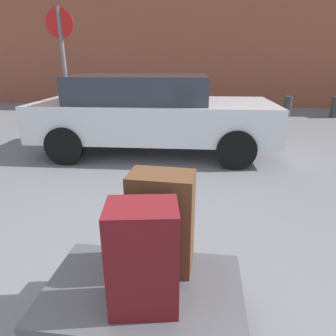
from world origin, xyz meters
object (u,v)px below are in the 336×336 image
(suitcase_maroon_rear_left, at_px, (143,258))
(bollard_kerb_near, at_px, (287,106))
(luggage_cart, at_px, (144,296))
(parked_car, at_px, (151,112))
(suitcase_brown_center, at_px, (162,222))
(no_parking_sign, at_px, (65,67))
(bollard_kerb_mid, at_px, (335,107))

(suitcase_maroon_rear_left, xyz_separation_m, bollard_kerb_near, (2.84, 8.44, -0.34))
(luggage_cart, bearing_deg, parked_car, 99.58)
(parked_car, bearing_deg, suitcase_brown_center, -78.63)
(luggage_cart, distance_m, suitcase_maroon_rear_left, 0.41)
(no_parking_sign, bearing_deg, suitcase_maroon_rear_left, -60.60)
(suitcase_maroon_rear_left, height_order, no_parking_sign, no_parking_sign)
(luggage_cart, height_order, bollard_kerb_near, bollard_kerb_near)
(suitcase_brown_center, bearing_deg, no_parking_sign, 125.15)
(luggage_cart, relative_size, parked_car, 0.28)
(suitcase_maroon_rear_left, distance_m, no_parking_sign, 4.70)
(suitcase_maroon_rear_left, height_order, parked_car, parked_car)
(suitcase_brown_center, height_order, parked_car, parked_car)
(suitcase_maroon_rear_left, distance_m, parked_car, 4.19)
(parked_car, relative_size, no_parking_sign, 1.74)
(suitcase_brown_center, xyz_separation_m, parked_car, (-0.76, 3.78, 0.08))
(luggage_cart, xyz_separation_m, bollard_kerb_mid, (4.29, 8.32, 0.05))
(bollard_kerb_mid, height_order, no_parking_sign, no_parking_sign)
(suitcase_maroon_rear_left, bearing_deg, bollard_kerb_mid, 53.46)
(suitcase_brown_center, xyz_separation_m, no_parking_sign, (-2.31, 3.67, 0.88))
(suitcase_maroon_rear_left, bearing_deg, luggage_cart, 95.04)
(parked_car, bearing_deg, bollard_kerb_near, 50.57)
(bollard_kerb_mid, bearing_deg, bollard_kerb_near, 180.00)
(suitcase_maroon_rear_left, height_order, suitcase_brown_center, suitcase_brown_center)
(parked_car, relative_size, bollard_kerb_near, 6.96)
(suitcase_maroon_rear_left, xyz_separation_m, suitcase_brown_center, (0.05, 0.35, 0.02))
(suitcase_maroon_rear_left, bearing_deg, no_parking_sign, 109.61)
(parked_car, height_order, bollard_kerb_mid, parked_car)
(luggage_cart, distance_m, suitcase_brown_center, 0.47)
(suitcase_maroon_rear_left, xyz_separation_m, no_parking_sign, (-2.26, 4.02, 0.90))
(suitcase_brown_center, relative_size, bollard_kerb_mid, 1.07)
(suitcase_maroon_rear_left, relative_size, suitcase_brown_center, 0.94)
(parked_car, xyz_separation_m, bollard_kerb_mid, (4.96, 4.32, -0.45))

